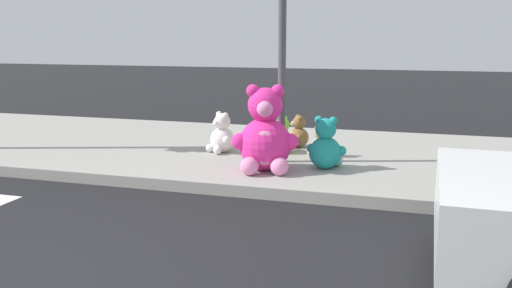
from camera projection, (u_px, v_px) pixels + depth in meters
name	position (u px, v px, depth m)	size (l,w,h in m)	color
sidewalk	(234.00, 151.00, 8.84)	(28.00, 4.40, 0.15)	#9E9B93
sign_pole	(282.00, 41.00, 7.46)	(0.56, 0.11, 3.20)	#4C4C51
plush_pink_large	(265.00, 137.00, 7.17)	(0.87, 0.81, 1.15)	#F22D93
plush_tan	(320.00, 144.00, 8.08)	(0.34, 0.34, 0.48)	tan
plush_white	(221.00, 136.00, 8.37)	(0.44, 0.45, 0.63)	white
plush_lime	(281.00, 138.00, 8.36)	(0.40, 0.43, 0.57)	#8CD133
plush_teal	(326.00, 148.00, 7.34)	(0.55, 0.50, 0.72)	teal
plush_brown	(298.00, 134.00, 8.77)	(0.38, 0.37, 0.53)	olive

